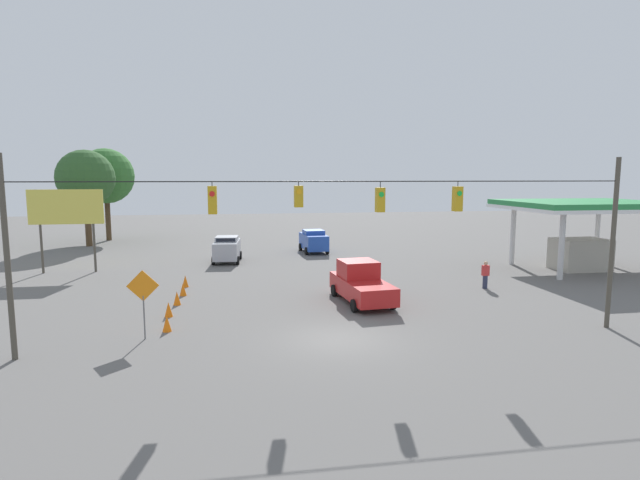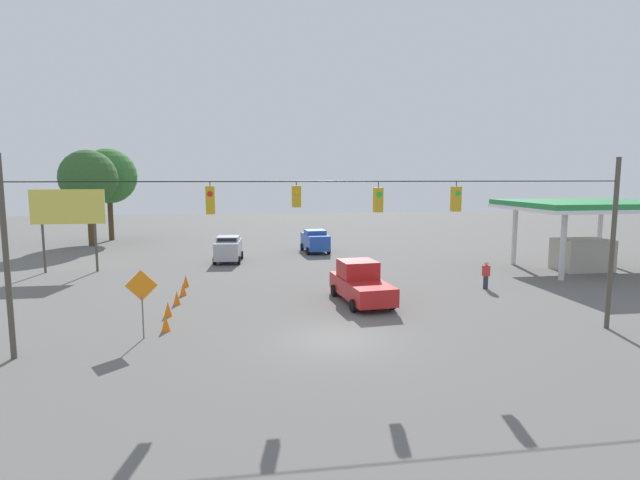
{
  "view_description": "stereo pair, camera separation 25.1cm",
  "coord_description": "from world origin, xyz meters",
  "views": [
    {
      "loc": [
        3.85,
        19.1,
        6.54
      ],
      "look_at": [
        -0.69,
        -8.71,
        2.95
      ],
      "focal_mm": 28.0,
      "sensor_mm": 36.0,
      "label": 1
    },
    {
      "loc": [
        3.61,
        19.14,
        6.54
      ],
      "look_at": [
        -0.69,
        -8.71,
        2.95
      ],
      "focal_mm": 28.0,
      "sensor_mm": 36.0,
      "label": 2
    }
  ],
  "objects": [
    {
      "name": "roadside_billboard",
      "position": [
        15.4,
        -16.94,
        4.19
      ],
      "size": [
        4.83,
        0.16,
        5.69
      ],
      "color": "#4C473D",
      "rests_on": "ground_plane"
    },
    {
      "name": "tree_horizon_left",
      "position": [
        17.9,
        -30.64,
        6.38
      ],
      "size": [
        5.24,
        5.24,
        9.04
      ],
      "color": "#4C3823",
      "rests_on": "ground_plane"
    },
    {
      "name": "overhead_signal_span",
      "position": [
        -0.0,
        0.27,
        4.61
      ],
      "size": [
        24.04,
        0.38,
        7.36
      ],
      "color": "#4C473D",
      "rests_on": "ground_plane"
    },
    {
      "name": "work_zone_sign",
      "position": [
        7.7,
        -1.33,
        1.99
      ],
      "size": [
        1.27,
        0.06,
        2.84
      ],
      "color": "slate",
      "rests_on": "ground_plane"
    },
    {
      "name": "sedan_blue_oncoming_deep",
      "position": [
        -2.52,
        -23.37,
        1.02
      ],
      "size": [
        2.26,
        4.1,
        1.95
      ],
      "color": "#234CB2",
      "rests_on": "ground_plane"
    },
    {
      "name": "traffic_cone_nearest",
      "position": [
        6.96,
        -2.22,
        0.36
      ],
      "size": [
        0.38,
        0.38,
        0.71
      ],
      "primitive_type": "cone",
      "color": "orange",
      "rests_on": "ground_plane"
    },
    {
      "name": "tree_horizon_right",
      "position": [
        17.16,
        -34.94,
        6.58
      ],
      "size": [
        5.6,
        5.6,
        9.41
      ],
      "color": "#4C3823",
      "rests_on": "ground_plane"
    },
    {
      "name": "pickup_truck_red_crossing_near",
      "position": [
        -2.41,
        -5.86,
        0.98
      ],
      "size": [
        2.62,
        5.4,
        2.12
      ],
      "color": "red",
      "rests_on": "ground_plane"
    },
    {
      "name": "ground_plane",
      "position": [
        0.0,
        0.0,
        0.0
      ],
      "size": [
        140.0,
        140.0,
        0.0
      ],
      "primitive_type": "plane",
      "color": "#605E5B"
    },
    {
      "name": "pedestrian",
      "position": [
        -10.38,
        -7.72,
        0.81
      ],
      "size": [
        0.4,
        0.28,
        1.62
      ],
      "color": "#2D334C",
      "rests_on": "ground_plane"
    },
    {
      "name": "gas_station",
      "position": [
        -19.86,
        -12.2,
        3.55
      ],
      "size": [
        10.13,
        8.28,
        4.86
      ],
      "color": "#288442",
      "rests_on": "ground_plane"
    },
    {
      "name": "traffic_cone_fifth",
      "position": [
        7.08,
        -10.96,
        0.36
      ],
      "size": [
        0.38,
        0.38,
        0.71
      ],
      "primitive_type": "cone",
      "color": "orange",
      "rests_on": "ground_plane"
    },
    {
      "name": "traffic_cone_third",
      "position": [
        7.07,
        -6.71,
        0.36
      ],
      "size": [
        0.38,
        0.38,
        0.71
      ],
      "primitive_type": "cone",
      "color": "orange",
      "rests_on": "ground_plane"
    },
    {
      "name": "sedan_silver_withflow_far",
      "position": [
        4.79,
        -19.54,
        1.03
      ],
      "size": [
        2.26,
        3.99,
        1.99
      ],
      "color": "#A8AAB2",
      "rests_on": "ground_plane"
    },
    {
      "name": "traffic_cone_fourth",
      "position": [
        6.98,
        -8.74,
        0.36
      ],
      "size": [
        0.38,
        0.38,
        0.71
      ],
      "primitive_type": "cone",
      "color": "orange",
      "rests_on": "ground_plane"
    },
    {
      "name": "traffic_cone_second",
      "position": [
        7.2,
        -4.54,
        0.36
      ],
      "size": [
        0.38,
        0.38,
        0.71
      ],
      "primitive_type": "cone",
      "color": "orange",
      "rests_on": "ground_plane"
    }
  ]
}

